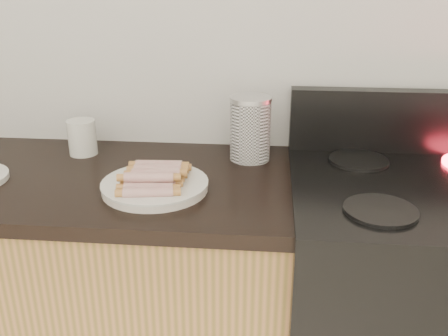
# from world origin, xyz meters

# --- Properties ---
(wall_back) EXTENTS (4.00, 0.04, 2.60)m
(wall_back) POSITION_xyz_m (0.00, 2.00, 1.30)
(wall_back) COLOR silver
(wall_back) RESTS_ON ground
(stove) EXTENTS (0.76, 0.65, 0.91)m
(stove) POSITION_xyz_m (0.78, 1.68, 0.46)
(stove) COLOR black
(stove) RESTS_ON floor
(stove_panel) EXTENTS (0.76, 0.06, 0.20)m
(stove_panel) POSITION_xyz_m (0.78, 1.96, 1.01)
(stove_panel) COLOR black
(stove_panel) RESTS_ON stove
(burner_near_left) EXTENTS (0.18, 0.18, 0.01)m
(burner_near_left) POSITION_xyz_m (0.61, 1.51, 0.92)
(burner_near_left) COLOR black
(burner_near_left) RESTS_ON stove
(burner_far_left) EXTENTS (0.18, 0.18, 0.01)m
(burner_far_left) POSITION_xyz_m (0.61, 1.84, 0.92)
(burner_far_left) COLOR black
(burner_far_left) RESTS_ON stove
(main_plate) EXTENTS (0.36, 0.36, 0.02)m
(main_plate) POSITION_xyz_m (0.03, 1.61, 0.91)
(main_plate) COLOR white
(main_plate) RESTS_ON counter_slab
(hotdog_pile) EXTENTS (0.13, 0.22, 0.05)m
(hotdog_pile) POSITION_xyz_m (0.03, 1.61, 0.94)
(hotdog_pile) COLOR maroon
(hotdog_pile) RESTS_ON main_plate
(canister) EXTENTS (0.13, 0.13, 0.20)m
(canister) POSITION_xyz_m (0.28, 1.87, 1.00)
(canister) COLOR white
(canister) RESTS_ON counter_slab
(mug) EXTENTS (0.11, 0.11, 0.11)m
(mug) POSITION_xyz_m (-0.26, 1.86, 0.96)
(mug) COLOR white
(mug) RESTS_ON counter_slab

